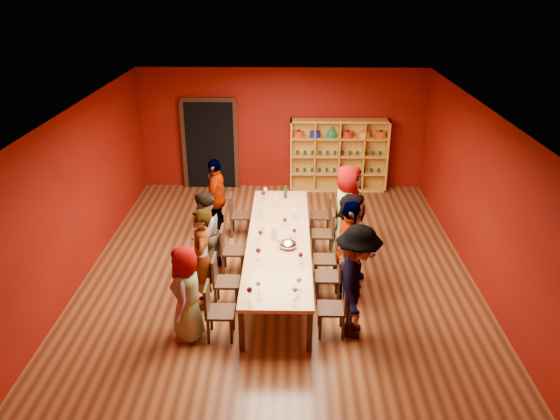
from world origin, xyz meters
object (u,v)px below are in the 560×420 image
(shelving_unit, at_px, (339,152))
(spittoon_bowl, at_px, (288,244))
(person_left_1, at_px, (202,259))
(chair_person_right_0, at_px, (337,305))
(person_right_1, at_px, (349,252))
(wine_bottle, at_px, (285,193))
(chair_person_right_1, at_px, (332,273))
(person_right_4, at_px, (345,201))
(tasting_table, at_px, (279,241))
(chair_person_right_4, at_px, (324,213))
(chair_person_right_2, at_px, (330,256))
(chair_person_right_3, at_px, (327,231))
(chair_person_left_1, at_px, (222,279))
(person_left_4, at_px, (216,197))
(chair_person_left_4, at_px, (236,213))
(person_right_0, at_px, (357,282))
(person_right_2, at_px, (351,239))
(chair_person_left_0, at_px, (215,308))
(person_left_0, at_px, (187,293))
(person_left_2, at_px, (204,233))
(person_right_3, at_px, (348,211))
(chair_person_left_2, at_px, (229,247))

(shelving_unit, relative_size, spittoon_bowl, 8.05)
(person_left_1, xyz_separation_m, chair_person_right_0, (2.12, -0.73, -0.36))
(person_right_1, height_order, wine_bottle, person_right_1)
(chair_person_right_1, xyz_separation_m, person_right_4, (0.43, 2.46, 0.26))
(person_right_4, bearing_deg, spittoon_bowl, 170.25)
(tasting_table, bearing_deg, chair_person_right_4, 61.62)
(chair_person_right_2, bearing_deg, chair_person_right_3, 90.00)
(chair_person_left_1, bearing_deg, person_left_4, 98.65)
(chair_person_left_4, bearing_deg, person_left_4, 180.00)
(shelving_unit, relative_size, chair_person_left_1, 2.70)
(person_left_4, xyz_separation_m, person_right_0, (2.50, -3.38, 0.07))
(tasting_table, distance_m, chair_person_right_3, 1.24)
(chair_person_right_2, bearing_deg, person_right_2, 0.00)
(chair_person_right_0, distance_m, person_right_4, 3.44)
(chair_person_right_2, distance_m, person_right_4, 1.94)
(shelving_unit, bearing_deg, spittoon_bowl, -104.66)
(chair_person_left_1, xyz_separation_m, chair_person_right_2, (1.82, 0.79, 0.00))
(chair_person_left_0, relative_size, person_left_4, 0.53)
(chair_person_right_0, height_order, chair_person_right_1, same)
(shelving_unit, height_order, chair_person_left_0, shelving_unit)
(shelving_unit, relative_size, person_right_2, 1.42)
(person_left_0, distance_m, person_left_2, 1.94)
(chair_person_right_1, bearing_deg, chair_person_right_2, 90.00)
(chair_person_left_1, distance_m, chair_person_right_1, 1.83)
(chair_person_left_1, height_order, person_right_3, person_right_3)
(person_left_4, distance_m, person_right_1, 3.47)
(chair_person_right_0, xyz_separation_m, chair_person_right_1, (0.00, 0.94, 0.00))
(person_left_1, xyz_separation_m, chair_person_right_3, (2.12, 1.80, -0.36))
(person_right_3, bearing_deg, chair_person_right_0, -169.26)
(chair_person_right_0, xyz_separation_m, chair_person_right_2, (0.00, 1.52, 0.00))
(person_right_3, bearing_deg, chair_person_right_1, -174.19)
(chair_person_left_1, xyz_separation_m, person_left_2, (-0.43, 1.09, 0.28))
(chair_person_left_1, relative_size, person_right_4, 0.59)
(person_left_1, xyz_separation_m, person_right_3, (2.51, 1.80, 0.06))
(person_right_3, xyz_separation_m, wine_bottle, (-1.19, 1.04, -0.06))
(chair_person_right_0, bearing_deg, chair_person_left_0, -176.19)
(tasting_table, distance_m, person_left_2, 1.34)
(chair_person_left_2, xyz_separation_m, chair_person_left_4, (0.00, 1.56, 0.00))
(chair_person_right_2, distance_m, chair_person_right_3, 1.01)
(person_left_1, distance_m, person_right_2, 2.59)
(tasting_table, bearing_deg, person_left_2, 175.54)
(person_left_2, relative_size, spittoon_bowl, 5.22)
(chair_person_left_4, xyz_separation_m, person_right_4, (2.25, 0.02, 0.26))
(chair_person_right_0, relative_size, person_right_4, 0.59)
(person_left_0, bearing_deg, chair_person_right_2, 127.39)
(person_left_1, height_order, spittoon_bowl, person_left_1)
(person_right_4, bearing_deg, chair_person_right_4, 109.80)
(shelving_unit, bearing_deg, person_right_1, -92.66)
(chair_person_right_3, bearing_deg, person_left_2, -162.37)
(tasting_table, relative_size, chair_person_left_4, 5.06)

